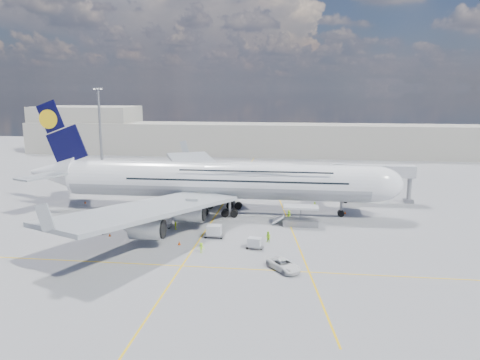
# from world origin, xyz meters

# --- Properties ---
(ground) EXTENTS (300.00, 300.00, 0.00)m
(ground) POSITION_xyz_m (0.00, 0.00, 0.00)
(ground) COLOR gray
(ground) RESTS_ON ground
(taxi_line_main) EXTENTS (0.25, 220.00, 0.01)m
(taxi_line_main) POSITION_xyz_m (0.00, 0.00, 0.01)
(taxi_line_main) COLOR yellow
(taxi_line_main) RESTS_ON ground
(taxi_line_cross) EXTENTS (120.00, 0.25, 0.01)m
(taxi_line_cross) POSITION_xyz_m (0.00, -20.00, 0.01)
(taxi_line_cross) COLOR yellow
(taxi_line_cross) RESTS_ON ground
(taxi_line_diag) EXTENTS (14.16, 99.06, 0.01)m
(taxi_line_diag) POSITION_xyz_m (14.00, 10.00, 0.01)
(taxi_line_diag) COLOR yellow
(taxi_line_diag) RESTS_ON ground
(airliner) EXTENTS (77.26, 79.15, 23.71)m
(airliner) POSITION_xyz_m (0.26, 10.00, 6.87)
(airliner) COLOR white
(airliner) RESTS_ON ground
(jet_bridge) EXTENTS (18.80, 12.10, 8.50)m
(jet_bridge) POSITION_xyz_m (29.81, 20.94, 6.85)
(jet_bridge) COLOR #B7B7BC
(jet_bridge) RESTS_ON ground
(cargo_loader) EXTENTS (8.53, 3.20, 3.67)m
(cargo_loader) POSITION_xyz_m (16.82, 2.89, 1.25)
(cargo_loader) COLOR silver
(cargo_loader) RESTS_ON ground
(light_mast) EXTENTS (3.00, 0.70, 25.50)m
(light_mast) POSITION_xyz_m (-40.00, 45.00, 13.21)
(light_mast) COLOR gray
(light_mast) RESTS_ON ground
(terminal) EXTENTS (180.00, 16.00, 12.00)m
(terminal) POSITION_xyz_m (0.00, 95.00, 6.00)
(terminal) COLOR #B2AD9E
(terminal) RESTS_ON ground
(hangar) EXTENTS (40.00, 22.00, 18.00)m
(hangar) POSITION_xyz_m (-70.00, 100.00, 9.00)
(hangar) COLOR #B2AD9E
(hangar) RESTS_ON ground
(tree_line) EXTENTS (160.00, 6.00, 8.00)m
(tree_line) POSITION_xyz_m (40.00, 140.00, 4.00)
(tree_line) COLOR #193814
(tree_line) RESTS_ON ground
(dolly_row_a) EXTENTS (3.78, 2.85, 0.49)m
(dolly_row_a) POSITION_xyz_m (-18.84, -6.65, 0.38)
(dolly_row_a) COLOR gray
(dolly_row_a) RESTS_ON ground
(dolly_row_b) EXTENTS (2.91, 2.33, 0.38)m
(dolly_row_b) POSITION_xyz_m (-11.98, -3.81, 0.29)
(dolly_row_b) COLOR gray
(dolly_row_b) RESTS_ON ground
(dolly_row_c) EXTENTS (3.34, 2.14, 0.46)m
(dolly_row_c) POSITION_xyz_m (-8.11, -2.01, 0.35)
(dolly_row_c) COLOR gray
(dolly_row_c) RESTS_ON ground
(dolly_back) EXTENTS (3.20, 2.52, 0.42)m
(dolly_back) POSITION_xyz_m (-26.13, 1.14, 0.32)
(dolly_back) COLOR gray
(dolly_back) RESTS_ON ground
(dolly_nose_far) EXTENTS (3.43, 1.88, 2.15)m
(dolly_nose_far) POSITION_xyz_m (2.25, -6.40, 1.16)
(dolly_nose_far) COLOR gray
(dolly_nose_far) RESTS_ON ground
(dolly_nose_near) EXTENTS (3.01, 1.92, 1.78)m
(dolly_nose_near) POSITION_xyz_m (9.68, -11.19, 0.96)
(dolly_nose_near) COLOR gray
(dolly_nose_near) RESTS_ON ground
(baggage_tug) EXTENTS (2.60, 1.52, 1.53)m
(baggage_tug) POSITION_xyz_m (-8.60, 0.69, 0.68)
(baggage_tug) COLOR silver
(baggage_tug) RESTS_ON ground
(catering_truck_inner) EXTENTS (7.52, 5.45, 4.13)m
(catering_truck_inner) POSITION_xyz_m (-10.32, 31.28, 1.95)
(catering_truck_inner) COLOR gray
(catering_truck_inner) RESTS_ON ground
(catering_truck_outer) EXTENTS (6.65, 4.06, 3.70)m
(catering_truck_outer) POSITION_xyz_m (-11.88, 40.64, 1.72)
(catering_truck_outer) COLOR gray
(catering_truck_outer) RESTS_ON ground
(service_van) EXTENTS (5.64, 6.06, 1.58)m
(service_van) POSITION_xyz_m (14.64, -19.76, 0.79)
(service_van) COLOR white
(service_van) RESTS_ON ground
(crew_nose) EXTENTS (0.72, 0.51, 1.86)m
(crew_nose) POSITION_xyz_m (19.98, 14.22, 0.93)
(crew_nose) COLOR #8EDB17
(crew_nose) RESTS_ON ground
(crew_loader) EXTENTS (1.18, 1.15, 1.92)m
(crew_loader) POSITION_xyz_m (11.67, -8.06, 0.96)
(crew_loader) COLOR #9EEB18
(crew_loader) RESTS_ON ground
(crew_wing) EXTENTS (0.45, 1.01, 1.70)m
(crew_wing) POSITION_xyz_m (-5.53, -2.73, 0.85)
(crew_wing) COLOR #DEFE1A
(crew_wing) RESTS_ON ground
(crew_van) EXTENTS (1.11, 1.07, 1.92)m
(crew_van) POSITION_xyz_m (14.76, 6.24, 0.96)
(crew_van) COLOR #ADFF1A
(crew_van) RESTS_ON ground
(crew_tug) EXTENTS (1.18, 0.82, 1.67)m
(crew_tug) POSITION_xyz_m (1.67, -14.31, 0.84)
(crew_tug) COLOR #A7FB1A
(crew_tug) RESTS_ON ground
(cone_nose) EXTENTS (0.49, 0.49, 0.62)m
(cone_nose) POSITION_xyz_m (26.04, 12.06, 0.30)
(cone_nose) COLOR #D84F0B
(cone_nose) RESTS_ON ground
(cone_wing_left_inner) EXTENTS (0.40, 0.40, 0.51)m
(cone_wing_left_inner) POSITION_xyz_m (-10.29, 17.93, 0.25)
(cone_wing_left_inner) COLOR #D84F0B
(cone_wing_left_inner) RESTS_ON ground
(cone_wing_left_outer) EXTENTS (0.46, 0.46, 0.58)m
(cone_wing_left_outer) POSITION_xyz_m (-7.93, 32.60, 0.28)
(cone_wing_left_outer) COLOR #D84F0B
(cone_wing_left_outer) RESTS_ON ground
(cone_wing_right_inner) EXTENTS (0.51, 0.51, 0.64)m
(cone_wing_right_inner) POSITION_xyz_m (-2.71, -10.98, 0.31)
(cone_wing_right_inner) COLOR #D84F0B
(cone_wing_right_inner) RESTS_ON ground
(cone_wing_right_outer) EXTENTS (0.44, 0.44, 0.55)m
(cone_wing_right_outer) POSITION_xyz_m (-15.81, -8.13, 0.27)
(cone_wing_right_outer) COLOR #D84F0B
(cone_wing_right_outer) RESTS_ON ground
(cone_tail) EXTENTS (0.44, 0.44, 0.56)m
(cone_tail) POSITION_xyz_m (-30.66, 13.80, 0.27)
(cone_tail) COLOR #D84F0B
(cone_tail) RESTS_ON ground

